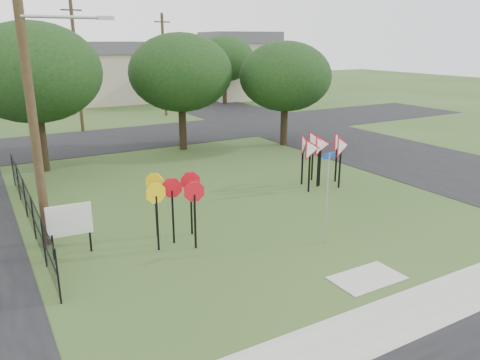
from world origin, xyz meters
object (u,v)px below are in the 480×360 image
(stop_sign_cluster, at_px, (174,194))
(yield_sign_cluster, at_px, (321,147))
(info_board, at_px, (70,222))
(street_name_sign, at_px, (327,192))

(stop_sign_cluster, bearing_deg, yield_sign_cluster, 17.47)
(yield_sign_cluster, distance_m, info_board, 11.36)
(info_board, bearing_deg, street_name_sign, -23.28)
(yield_sign_cluster, bearing_deg, info_board, -170.48)
(street_name_sign, height_order, info_board, street_name_sign)
(stop_sign_cluster, xyz_separation_m, info_board, (-3.11, 0.66, -0.58))
(street_name_sign, height_order, yield_sign_cluster, street_name_sign)
(street_name_sign, relative_size, stop_sign_cluster, 1.35)
(street_name_sign, bearing_deg, stop_sign_cluster, 149.40)
(stop_sign_cluster, bearing_deg, info_board, 167.97)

